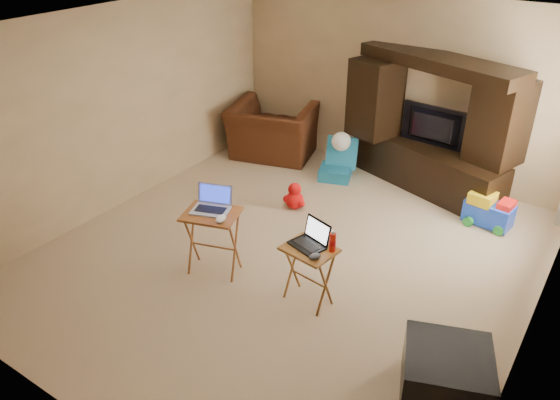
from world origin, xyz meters
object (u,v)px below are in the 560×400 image
Objects in this scene: child_rocker at (336,159)px; ottoman at (446,375)px; tray_table_left at (213,243)px; laptop_right at (307,235)px; water_bottle at (333,242)px; tray_table_right at (309,275)px; laptop_left at (210,201)px; plush_toy at (295,196)px; television at (432,128)px; recliner at (273,131)px; mouse_left at (221,219)px; mouse_right at (315,257)px; push_toy at (489,210)px; entertainment_center at (432,125)px.

child_rocker is 3.97m from ottoman.
laptop_right reaches higher than tray_table_left.
water_bottle is at bearing -7.98° from tray_table_left.
tray_table_right is 1.66× the size of laptop_left.
plush_toy is 0.54× the size of ottoman.
television is 0.74× the size of recliner.
water_bottle is at bearing -11.70° from laptop_left.
mouse_left is 1.04m from mouse_right.
recliner is at bearing 133.91° from plush_toy.
laptop_right is 0.25m from water_bottle.
tray_table_right is (-0.05, -3.03, -0.56)m from television.
push_toy is 4.48× the size of mouse_right.
mouse_left is at bearing -104.96° from child_rocker.
laptop_left reaches higher than tray_table_left.
mouse_left reaches higher than tray_table_left.
entertainment_center reaches higher than plush_toy.
laptop_right is (-1.11, -2.46, 0.53)m from push_toy.
water_bottle is at bearing 98.30° from television.
tray_table_left reaches higher than mouse_right.
tray_table_right is at bearing 94.44° from television.
push_toy is at bearing 70.05° from water_bottle.
laptop_left is 1.27m from mouse_right.
water_bottle reaches higher than recliner.
child_rocker is at bearing -174.65° from push_toy.
laptop_left is 1.34m from water_bottle.
entertainment_center is at bearing 52.81° from tray_table_left.
tray_table_right is (1.12, -1.51, 0.13)m from plush_toy.
recliner reaches higher than push_toy.
water_bottle reaches higher than ottoman.
child_rocker is 2.73m from laptop_left.
mouse_right is at bearing -21.97° from laptop_right.
entertainment_center is 2.04m from plush_toy.
television is at bearing 108.53° from entertainment_center.
laptop_right is at bearing -165.96° from water_bottle.
television is at bearing 49.99° from laptop_left.
tray_table_left is 1.91× the size of laptop_left.
entertainment_center is 1.78× the size of recliner.
entertainment_center is 3.79m from ottoman.
water_bottle is at bearing 70.71° from mouse_right.
child_rocker is at bearing 70.20° from laptop_left.
water_bottle is at bearing -68.54° from entertainment_center.
water_bottle reaches higher than mouse_left.
entertainment_center is 3.31× the size of ottoman.
ottoman is at bearing 125.19° from recliner.
water_bottle is (0.20, 0.08, 0.41)m from tray_table_right.
tray_table_right is 1.25m from laptop_left.
water_bottle is at bearing -102.03° from push_toy.
laptop_right is at bearing -73.20° from entertainment_center.
recliner is at bearing 130.45° from mouse_right.
laptop_right is at bearing -86.42° from child_rocker.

